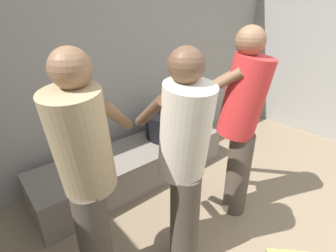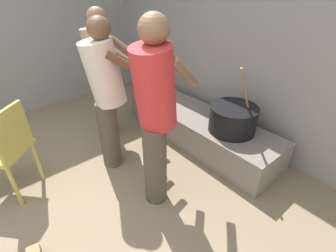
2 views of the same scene
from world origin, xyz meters
TOP-DOWN VIEW (x-y plane):
  - block_enclosure_rear at (0.00, 2.66)m, footprint 5.27×0.20m
  - hearth_ledge at (-0.20, 2.14)m, footprint 2.07×0.60m
  - cooking_pot_main at (0.26, 2.16)m, footprint 0.50×0.50m
  - cook_in_red_shirt at (0.20, 1.20)m, footprint 0.55×0.73m
  - cook_in_cream_shirt at (-0.48, 1.13)m, footprint 0.48×0.70m
  - cook_in_tan_shirt at (-1.00, 1.37)m, footprint 0.68×0.68m

SIDE VIEW (x-z plane):
  - hearth_ledge at x=-0.20m, z-range 0.00..0.36m
  - cooking_pot_main at x=0.26m, z-range 0.14..0.87m
  - cook_in_cream_shirt at x=-0.48m, z-range 0.10..1.62m
  - cook_in_tan_shirt at x=-1.00m, z-range 0.11..1.64m
  - cook_in_red_shirt at x=0.20m, z-range 0.11..1.71m
  - block_enclosure_rear at x=0.00m, z-range 0.00..2.46m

